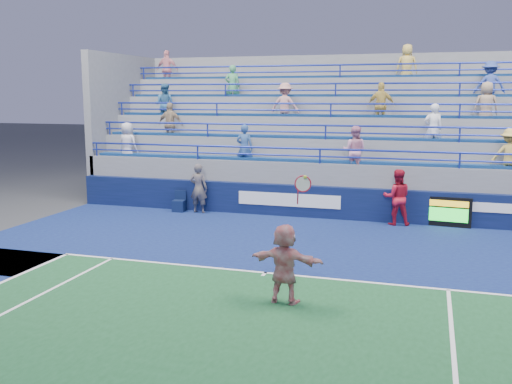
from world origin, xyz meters
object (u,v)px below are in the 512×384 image
(tennis_player, at_px, (285,264))
(line_judge, at_px, (199,188))
(ball_girl, at_px, (397,197))
(judge_chair, at_px, (179,205))
(serve_speed_board, at_px, (449,212))

(tennis_player, bearing_deg, line_judge, 123.27)
(tennis_player, distance_m, ball_girl, 8.08)
(tennis_player, height_order, line_judge, tennis_player)
(tennis_player, relative_size, line_judge, 1.48)
(line_judge, relative_size, ball_girl, 0.98)
(judge_chair, xyz_separation_m, ball_girl, (7.62, 0.10, 0.67))
(judge_chair, distance_m, line_judge, 1.00)
(line_judge, distance_m, ball_girl, 6.86)
(judge_chair, xyz_separation_m, tennis_player, (5.89, -7.79, 0.58))
(serve_speed_board, bearing_deg, ball_girl, -173.08)
(serve_speed_board, relative_size, ball_girl, 0.77)
(ball_girl, bearing_deg, serve_speed_board, 176.69)
(judge_chair, height_order, tennis_player, tennis_player)
(line_judge, bearing_deg, serve_speed_board, -176.89)
(serve_speed_board, relative_size, line_judge, 0.79)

